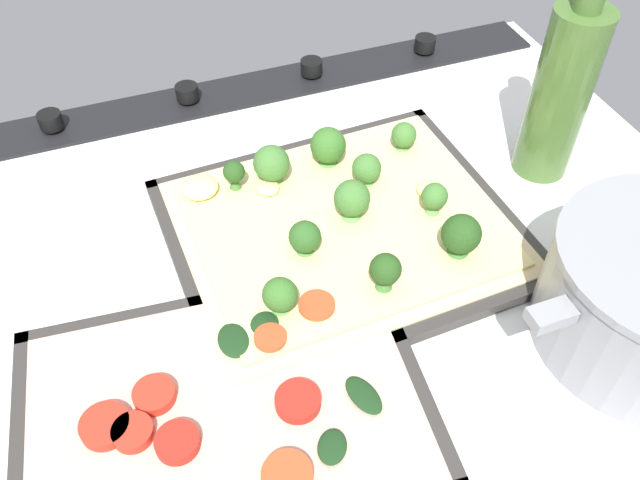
{
  "coord_description": "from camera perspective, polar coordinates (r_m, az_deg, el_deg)",
  "views": [
    {
      "loc": [
        17.03,
        41.23,
        49.15
      ],
      "look_at": [
        2.11,
        1.15,
        3.54
      ],
      "focal_mm": 37.55,
      "sensor_mm": 36.0,
      "label": 1
    }
  ],
  "objects": [
    {
      "name": "ground_plane",
      "position": [
        0.67,
        1.34,
        -1.8
      ],
      "size": [
        81.36,
        66.05,
        3.0
      ],
      "primitive_type": "cube",
      "color": "white"
    },
    {
      "name": "stove_control_panel",
      "position": [
        0.88,
        -5.87,
        12.85
      ],
      "size": [
        78.1,
        7.0,
        2.6
      ],
      "color": "black",
      "rests_on": "ground_plane"
    },
    {
      "name": "baking_tray_front",
      "position": [
        0.68,
        1.98,
        0.58
      ],
      "size": [
        34.9,
        30.32,
        1.3
      ],
      "color": "#33302D",
      "rests_on": "ground_plane"
    },
    {
      "name": "broccoli_pizza",
      "position": [
        0.67,
        1.97,
        1.84
      ],
      "size": [
        32.4,
        27.82,
        5.76
      ],
      "color": "beige",
      "rests_on": "baking_tray_front"
    },
    {
      "name": "baking_tray_back",
      "position": [
        0.56,
        -8.11,
        -14.24
      ],
      "size": [
        34.79,
        26.25,
        1.3
      ],
      "color": "#33302D",
      "rests_on": "ground_plane"
    },
    {
      "name": "veggie_pizza_back",
      "position": [
        0.56,
        -8.08,
        -13.85
      ],
      "size": [
        32.18,
        23.64,
        1.9
      ],
      "color": "#E2A793",
      "rests_on": "baking_tray_back"
    },
    {
      "name": "oil_bottle",
      "position": [
        0.74,
        19.9,
        11.9
      ],
      "size": [
        5.98,
        5.98,
        23.9
      ],
      "color": "#476B2D",
      "rests_on": "ground_plane"
    }
  ]
}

